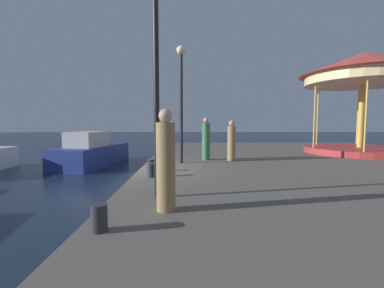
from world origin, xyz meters
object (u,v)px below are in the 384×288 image
(person_mid_promenade, at_px, (166,164))
(person_near_carousel, at_px, (206,140))
(lamp_post_mid_promenade, at_px, (181,84))
(person_by_the_water, at_px, (231,142))
(lamp_post_near_edge, at_px, (156,44))
(motorboat_blue, at_px, (92,153))
(bollard_south, at_px, (152,170))
(carousel, at_px, (363,79))
(bollard_center, at_px, (151,165))
(bollard_north, at_px, (99,218))

(person_mid_promenade, distance_m, person_near_carousel, 6.62)
(lamp_post_mid_promenade, xyz_separation_m, person_by_the_water, (2.09, 0.64, -2.30))
(lamp_post_near_edge, bearing_deg, motorboat_blue, 117.42)
(motorboat_blue, height_order, bollard_south, motorboat_blue)
(lamp_post_mid_promenade, bearing_deg, person_near_carousel, 40.69)
(bollard_south, relative_size, person_mid_promenade, 0.22)
(carousel, relative_size, bollard_south, 15.54)
(bollard_south, bearing_deg, bollard_center, 98.23)
(motorboat_blue, relative_size, bollard_south, 13.88)
(bollard_north, relative_size, person_mid_promenade, 0.22)
(bollard_north, distance_m, person_mid_promenade, 1.43)
(bollard_center, bearing_deg, person_mid_promenade, -78.29)
(bollard_center, relative_size, person_near_carousel, 0.22)
(motorboat_blue, distance_m, carousel, 15.06)
(bollard_north, height_order, person_by_the_water, person_by_the_water)
(motorboat_blue, xyz_separation_m, carousel, (14.48, -1.17, 3.93))
(person_by_the_water, bearing_deg, bollard_south, -131.60)
(bollard_south, xyz_separation_m, bollard_north, (-0.23, -3.86, 0.00))
(person_near_carousel, bearing_deg, lamp_post_near_edge, -104.33)
(lamp_post_near_edge, xyz_separation_m, bollard_center, (-0.54, 2.99, -3.00))
(lamp_post_near_edge, xyz_separation_m, lamp_post_mid_promenade, (0.41, 4.76, -0.11))
(lamp_post_mid_promenade, xyz_separation_m, bollard_center, (-0.95, -1.77, -2.89))
(lamp_post_near_edge, relative_size, bollard_north, 11.85)
(bollard_north, bearing_deg, lamp_post_mid_promenade, 80.78)
(bollard_center, distance_m, person_near_carousel, 3.39)
(person_by_the_water, bearing_deg, motorboat_blue, 152.59)
(bollard_north, bearing_deg, person_mid_promenade, 44.35)
(carousel, height_order, person_mid_promenade, carousel)
(bollard_center, height_order, person_by_the_water, person_by_the_water)
(person_near_carousel, bearing_deg, bollard_north, -105.80)
(lamp_post_near_edge, bearing_deg, person_near_carousel, 75.67)
(bollard_center, bearing_deg, carousel, 25.99)
(lamp_post_mid_promenade, bearing_deg, bollard_center, -118.19)
(bollard_center, xyz_separation_m, person_by_the_water, (3.04, 2.41, 0.59))
(carousel, xyz_separation_m, bollard_center, (-10.27, -5.01, -3.66))
(carousel, bearing_deg, lamp_post_mid_promenade, -160.85)
(motorboat_blue, height_order, person_by_the_water, person_by_the_water)
(bollard_north, bearing_deg, person_near_carousel, 74.20)
(lamp_post_mid_promenade, height_order, person_by_the_water, lamp_post_mid_promenade)
(bollard_center, bearing_deg, motorboat_blue, 124.30)
(carousel, bearing_deg, person_mid_promenade, -136.93)
(lamp_post_mid_promenade, distance_m, person_by_the_water, 3.18)
(motorboat_blue, relative_size, bollard_center, 13.88)
(lamp_post_mid_promenade, height_order, bollard_south, lamp_post_mid_promenade)
(bollard_south, bearing_deg, bollard_north, -93.45)
(motorboat_blue, distance_m, lamp_post_mid_promenade, 7.49)
(carousel, height_order, bollard_center, carousel)
(lamp_post_near_edge, bearing_deg, carousel, 39.43)
(bollard_north, distance_m, person_by_the_water, 7.83)
(motorboat_blue, xyz_separation_m, person_by_the_water, (7.26, -3.76, 0.86))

